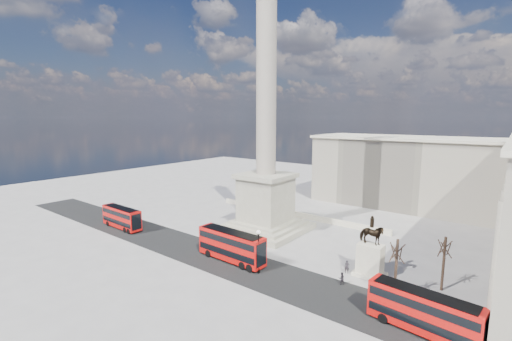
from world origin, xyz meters
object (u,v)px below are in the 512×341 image
object	(u,v)px
red_bus_b	(232,246)
equestrian_statue	(370,255)
nelsons_column	(266,162)
victorian_lamp	(258,248)
pedestrian_crossing	(244,249)
pedestrian_walking	(347,267)
red_bus_c	(424,312)
red_bus_a	(122,217)
pedestrian_standing	(342,278)

from	to	relation	value
red_bus_b	equestrian_statue	bearing A→B (deg)	24.95
nelsons_column	victorian_lamp	bearing A→B (deg)	-57.05
victorian_lamp	pedestrian_crossing	bearing A→B (deg)	145.99
nelsons_column	victorian_lamp	distance (m)	20.46
pedestrian_walking	red_bus_c	bearing A→B (deg)	-58.74
red_bus_b	equestrian_statue	xyz separation A→B (m)	(17.80, 7.75, 0.50)
red_bus_a	pedestrian_walking	distance (m)	42.68
red_bus_b	pedestrian_crossing	bearing A→B (deg)	93.91
red_bus_b	pedestrian_walking	world-z (taller)	red_bus_b
victorian_lamp	pedestrian_standing	size ratio (longest dim) A/B	3.73
victorian_lamp	pedestrian_standing	distance (m)	11.40
pedestrian_walking	red_bus_b	bearing A→B (deg)	-179.94
equestrian_statue	pedestrian_standing	world-z (taller)	equestrian_statue
red_bus_a	red_bus_b	distance (m)	26.83
nelsons_column	red_bus_c	distance (m)	36.21
victorian_lamp	pedestrian_walking	world-z (taller)	victorian_lamp
nelsons_column	red_bus_b	world-z (taller)	nelsons_column
nelsons_column	red_bus_c	world-z (taller)	nelsons_column
red_bus_c	pedestrian_crossing	world-z (taller)	red_bus_c
pedestrian_standing	nelsons_column	bearing A→B (deg)	-66.06
victorian_lamp	pedestrian_standing	bearing A→B (deg)	20.44
red_bus_b	pedestrian_crossing	distance (m)	3.46
pedestrian_standing	equestrian_statue	bearing A→B (deg)	-149.86
red_bus_c	red_bus_a	bearing A→B (deg)	-173.59
red_bus_c	equestrian_statue	bearing A→B (deg)	139.37
red_bus_a	red_bus_c	xyz separation A→B (m)	(53.08, 0.17, 0.08)
equestrian_statue	victorian_lamp	bearing A→B (deg)	-145.57
nelsons_column	red_bus_b	distance (m)	18.53
red_bus_a	pedestrian_walking	world-z (taller)	red_bus_a
equestrian_statue	red_bus_c	bearing A→B (deg)	-46.86
pedestrian_standing	red_bus_a	bearing A→B (deg)	-30.45
victorian_lamp	pedestrian_crossing	world-z (taller)	victorian_lamp
red_bus_c	victorian_lamp	xyz separation A→B (m)	(-20.82, 0.61, 1.37)
red_bus_a	red_bus_c	distance (m)	53.08
pedestrian_standing	victorian_lamp	bearing A→B (deg)	-16.21
victorian_lamp	red_bus_a	bearing A→B (deg)	-178.62
red_bus_a	pedestrian_standing	bearing A→B (deg)	7.22
equestrian_statue	red_bus_a	bearing A→B (deg)	-168.31
red_bus_c	victorian_lamp	size ratio (longest dim) A/B	1.74
pedestrian_walking	nelsons_column	bearing A→B (deg)	134.23
red_bus_c	pedestrian_standing	world-z (taller)	red_bus_c
red_bus_c	victorian_lamp	world-z (taller)	victorian_lamp
red_bus_c	pedestrian_standing	distance (m)	11.46
nelsons_column	pedestrian_walking	xyz separation A→B (m)	(19.54, -8.00, -12.01)
pedestrian_walking	victorian_lamp	bearing A→B (deg)	-166.40
red_bus_a	pedestrian_crossing	size ratio (longest dim) A/B	6.08
pedestrian_walking	pedestrian_crossing	xyz separation A→B (m)	(-15.24, -3.50, -0.08)
victorian_lamp	pedestrian_crossing	size ratio (longest dim) A/B	3.68
nelsons_column	pedestrian_walking	distance (m)	24.29
equestrian_statue	nelsons_column	bearing A→B (deg)	162.91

